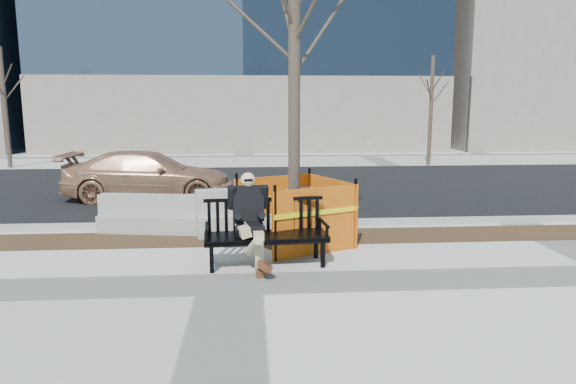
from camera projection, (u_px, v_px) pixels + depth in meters
name	position (u px, v px, depth m)	size (l,w,h in m)	color
ground	(231.00, 284.00, 7.62)	(120.00, 120.00, 0.00)	beige
mulch_strip	(235.00, 238.00, 10.18)	(40.00, 1.20, 0.02)	#47301C
asphalt_street	(241.00, 188.00, 16.27)	(60.00, 10.40, 0.01)	black
curb	(237.00, 224.00, 11.10)	(60.00, 0.25, 0.12)	#9E9B93
bench	(266.00, 265.00, 8.52)	(2.03, 0.73, 1.08)	black
seated_man	(249.00, 265.00, 8.53)	(0.64, 1.07, 1.50)	black
tree_fence	(294.00, 244.00, 9.80)	(2.59, 2.59, 6.47)	orange
sedan	(150.00, 199.00, 14.36)	(1.85, 4.54, 1.32)	#A47253
jersey_barrier_left	(167.00, 233.00, 10.63)	(2.76, 0.55, 0.79)	gray
jersey_barrier_right	(277.00, 231.00, 10.74)	(3.26, 0.65, 0.93)	#A09E96
far_tree_left	(11.00, 167.00, 21.37)	(1.93, 1.93, 5.21)	#4F3F33
far_tree_right	(428.00, 165.00, 22.23)	(1.82, 1.82, 4.91)	brown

